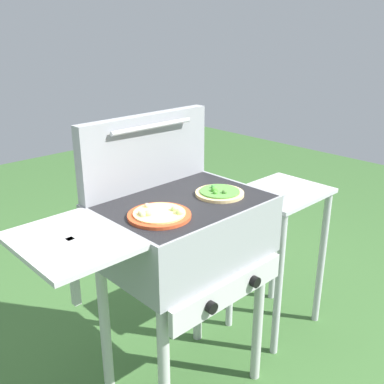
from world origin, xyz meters
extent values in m
plane|color=#38602D|center=(0.00, 0.00, 0.00)|extent=(8.00, 8.00, 0.00)
cube|color=gray|center=(0.00, 0.00, 0.78)|extent=(0.64, 0.48, 0.24)
cube|color=black|center=(0.00, 0.00, 0.90)|extent=(0.61, 0.46, 0.01)
cube|color=#B6B6B6|center=(-0.48, 0.00, 0.89)|extent=(0.32, 0.41, 0.02)
cube|color=#B6B6B6|center=(-0.48, 0.00, 0.78)|extent=(0.02, 0.02, 0.24)
cube|color=#B6B6B6|center=(0.00, -0.25, 0.61)|extent=(0.58, 0.02, 0.10)
cylinder|color=black|center=(-0.12, -0.28, 0.61)|extent=(0.04, 0.02, 0.04)
cylinder|color=black|center=(0.12, -0.28, 0.61)|extent=(0.04, 0.02, 0.04)
cylinder|color=#B6B6B6|center=(-0.27, -0.19, 0.33)|extent=(0.04, 0.04, 0.66)
cylinder|color=#B6B6B6|center=(0.27, -0.19, 0.33)|extent=(0.04, 0.04, 0.66)
cylinder|color=#B6B6B6|center=(-0.27, 0.19, 0.33)|extent=(0.04, 0.04, 0.66)
cylinder|color=#B6B6B6|center=(0.27, 0.19, 0.33)|extent=(0.04, 0.04, 0.66)
cube|color=gray|center=(0.00, 0.21, 1.05)|extent=(0.63, 0.06, 0.30)
cylinder|color=#B7B7BC|center=(0.00, 0.17, 1.16)|extent=(0.38, 0.02, 0.02)
cylinder|color=#C64723|center=(-0.17, -0.06, 0.91)|extent=(0.22, 0.22, 0.01)
cylinder|color=#EDD17A|center=(-0.17, -0.06, 0.92)|extent=(0.18, 0.18, 0.01)
sphere|color=#F2C983|center=(-0.23, -0.03, 0.92)|extent=(0.02, 0.02, 0.02)
sphere|color=#EDC08C|center=(-0.17, 0.01, 0.92)|extent=(0.02, 0.02, 0.02)
sphere|color=#B8C38B|center=(-0.23, -0.05, 0.92)|extent=(0.03, 0.03, 0.03)
sphere|color=#C4E77F|center=(-0.12, -0.12, 0.92)|extent=(0.03, 0.03, 0.03)
sphere|color=#BBE580|center=(-0.12, -0.09, 0.92)|extent=(0.03, 0.03, 0.03)
sphere|color=#E1DD68|center=(-0.21, -0.05, 0.92)|extent=(0.02, 0.02, 0.02)
cylinder|color=#E0C17F|center=(0.14, -0.06, 0.91)|extent=(0.19, 0.19, 0.01)
cylinder|color=#4C8C38|center=(0.14, -0.06, 0.92)|extent=(0.16, 0.16, 0.01)
sphere|color=#489330|center=(0.11, -0.07, 0.92)|extent=(0.02, 0.02, 0.02)
sphere|color=#487933|center=(0.14, -0.09, 0.92)|extent=(0.02, 0.02, 0.02)
sphere|color=#4A6D3E|center=(0.13, -0.05, 0.92)|extent=(0.03, 0.03, 0.03)
sphere|color=green|center=(0.12, -0.05, 0.92)|extent=(0.03, 0.03, 0.03)
sphere|color=#3A8D38|center=(0.15, -0.02, 0.92)|extent=(0.02, 0.02, 0.02)
cube|color=#B2B2B7|center=(0.66, 0.00, 0.76)|extent=(0.44, 0.36, 0.02)
cylinder|color=#B2B2B7|center=(0.47, -0.15, 0.38)|extent=(0.04, 0.04, 0.75)
cylinder|color=#B2B2B7|center=(0.85, -0.15, 0.38)|extent=(0.04, 0.04, 0.75)
cylinder|color=#B2B2B7|center=(0.47, 0.15, 0.38)|extent=(0.04, 0.04, 0.75)
cylinder|color=#B2B2B7|center=(0.85, 0.15, 0.38)|extent=(0.04, 0.04, 0.75)
cylinder|color=silver|center=(0.55, -0.07, 0.80)|extent=(0.11, 0.11, 0.04)
cylinder|color=beige|center=(0.55, -0.07, 0.79)|extent=(0.09, 0.09, 0.02)
camera|label=1|loc=(-1.07, -1.17, 1.53)|focal=41.60mm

